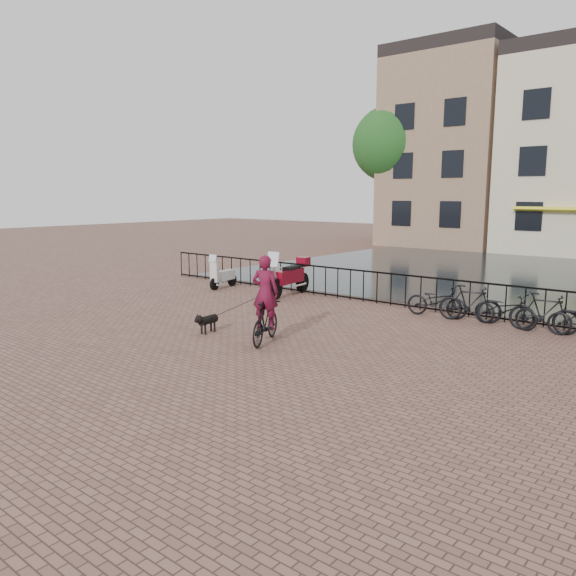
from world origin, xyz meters
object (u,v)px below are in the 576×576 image
Objects in this scene: dog at (208,322)px; motorcycle at (289,272)px; scooter at (223,270)px; cyclist at (265,304)px.

motorcycle reaches higher than dog.
scooter is at bearing 178.68° from motorcycle.
dog is at bearing -57.57° from scooter.
cyclist is 3.00× the size of dog.
scooter is (-2.91, -0.30, -0.15)m from motorcycle.
dog is 5.60m from motorcycle.
motorcycle is at bearing -78.22° from cyclist.
motorcycle is 2.93m from scooter.
cyclist is 7.99m from scooter.
dog is at bearing -15.96° from cyclist.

